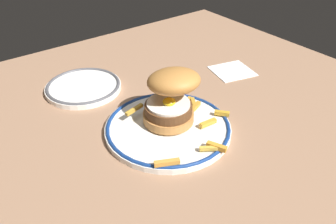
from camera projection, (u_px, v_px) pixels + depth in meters
ground_plane at (192, 136)px, 71.73cm from camera, size 112.81×108.18×4.00cm
dinner_plate at (168, 127)px, 69.66cm from camera, size 25.63×25.63×1.60cm
burger at (171, 95)px, 67.88cm from camera, size 12.61×12.84×11.61cm
fries_pile at (188, 121)px, 69.21cm from camera, size 21.62×21.82×2.14cm
side_plate at (83, 87)px, 83.20cm from camera, size 18.18×18.18×1.60cm
napkin at (232, 71)px, 91.44cm from camera, size 11.81×12.16×0.40cm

